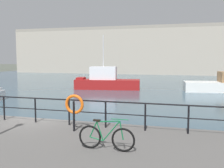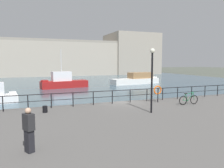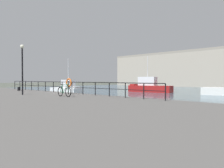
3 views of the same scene
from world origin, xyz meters
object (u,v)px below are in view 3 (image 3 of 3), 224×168
mooring_bollard (19,89)px  quay_lamp_post (22,62)px  parked_bicycle (64,91)px  moored_harbor_tender (149,87)px  moored_small_launch (67,88)px  life_ring_stand (69,83)px

mooring_bollard → quay_lamp_post: quay_lamp_post is taller
parked_bicycle → quay_lamp_post: (-4.15, -1.32, 2.34)m
parked_bicycle → mooring_bollard: bearing=174.7°
moored_harbor_tender → moored_small_launch: size_ratio=1.33×
mooring_bollard → life_ring_stand: (8.98, 0.50, 0.75)m
parked_bicycle → moored_harbor_tender: bearing=108.0°
moored_small_launch → quay_lamp_post: moored_small_launch is taller
moored_small_launch → quay_lamp_post: 17.13m
moored_small_launch → quay_lamp_post: bearing=-55.8°
mooring_bollard → life_ring_stand: 9.02m
parked_bicycle → quay_lamp_post: quay_lamp_post is taller
moored_harbor_tender → quay_lamp_post: moored_harbor_tender is taller
mooring_bollard → quay_lamp_post: 7.49m
moored_small_launch → parked_bicycle: bearing=-43.9°
moored_harbor_tender → parked_bicycle: moored_harbor_tender is taller
life_ring_stand → quay_lamp_post: size_ratio=0.33×
moored_harbor_tender → moored_small_launch: moored_harbor_tender is taller
moored_harbor_tender → quay_lamp_post: 23.62m
life_ring_stand → quay_lamp_post: (-2.38, -3.00, 1.76)m
moored_small_launch → moored_harbor_tender: bearing=42.3°
parked_bicycle → mooring_bollard: 10.81m
moored_small_launch → quay_lamp_post: (11.47, -12.38, 2.92)m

